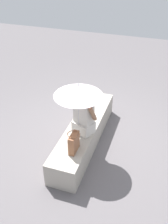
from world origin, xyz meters
TOP-DOWN VIEW (x-y plane):
  - ground_plane at (0.00, 0.00)m, footprint 14.00×14.00m
  - stone_bench at (0.00, 0.00)m, footprint 2.48×0.53m
  - person_seated at (-0.23, -0.06)m, footprint 0.39×0.51m
  - parasol at (-0.30, -0.00)m, footprint 0.82×0.82m
  - handbag_black at (-0.76, -0.07)m, footprint 0.28×0.21m

SIDE VIEW (x-z plane):
  - ground_plane at x=0.00m, z-range 0.00..0.00m
  - stone_bench at x=0.00m, z-range 0.00..0.45m
  - handbag_black at x=-0.76m, z-range 0.45..0.80m
  - person_seated at x=-0.23m, z-range 0.39..1.29m
  - parasol at x=-0.30m, z-range 0.83..1.84m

